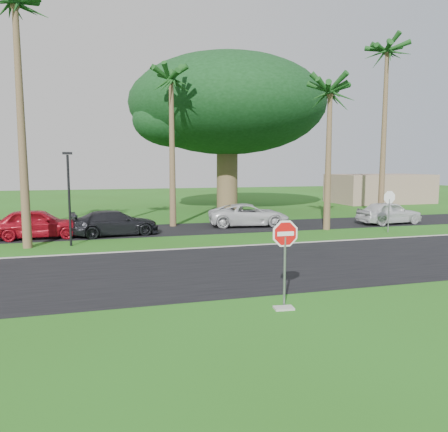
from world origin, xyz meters
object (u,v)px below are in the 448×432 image
object	(u,v)px
stop_sign_far	(389,203)
car_dark	(115,223)
car_pickup	(389,213)
car_red	(37,224)
stop_sign_near	(285,245)
car_minivan	(249,215)

from	to	relation	value
stop_sign_far	car_dark	distance (m)	16.10
car_dark	car_pickup	distance (m)	18.08
stop_sign_far	car_red	size ratio (longest dim) A/B	0.55
stop_sign_far	car_pickup	size ratio (longest dim) A/B	0.58
stop_sign_near	stop_sign_far	size ratio (longest dim) A/B	1.00
stop_sign_near	stop_sign_far	xyz separation A→B (m)	(11.50, 11.00, 0.00)
stop_sign_near	car_red	world-z (taller)	stop_sign_near
car_red	car_minivan	bearing A→B (deg)	-84.65
stop_sign_far	car_minivan	world-z (taller)	stop_sign_far
car_pickup	car_dark	bearing A→B (deg)	85.70
stop_sign_far	car_dark	world-z (taller)	stop_sign_far
stop_sign_far	car_dark	bearing A→B (deg)	-11.27
stop_sign_near	car_dark	bearing A→B (deg)	106.73
car_minivan	car_pickup	size ratio (longest dim) A/B	1.17
car_red	car_pickup	xyz separation A→B (m)	(22.22, -0.16, -0.05)
car_red	stop_sign_near	bearing A→B (deg)	-150.55
stop_sign_near	car_minivan	bearing A→B (deg)	74.71
stop_sign_near	car_pickup	xyz separation A→B (m)	(13.82, 14.11, -1.01)
stop_sign_far	car_red	bearing A→B (deg)	-9.33
car_dark	car_minivan	world-z (taller)	car_minivan
stop_sign_far	car_pickup	bearing A→B (deg)	-126.77
stop_sign_near	car_dark	world-z (taller)	stop_sign_near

